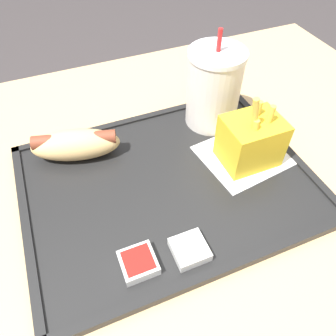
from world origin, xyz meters
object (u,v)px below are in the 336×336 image
object	(u,v)px
sauce_cup_mayo	(190,249)
hot_dog_far	(76,144)
sauce_cup_ketchup	(138,262)
soda_cup	(214,88)
fries_carton	(251,141)

from	to	relation	value
sauce_cup_mayo	hot_dog_far	bearing A→B (deg)	112.78
sauce_cup_mayo	sauce_cup_ketchup	world-z (taller)	same
soda_cup	sauce_cup_ketchup	distance (m)	0.31
soda_cup	fries_carton	bearing A→B (deg)	-85.62
soda_cup	hot_dog_far	distance (m)	0.24
fries_carton	sauce_cup_ketchup	bearing A→B (deg)	-154.08
sauce_cup_mayo	sauce_cup_ketchup	xyz separation A→B (m)	(-0.07, 0.01, 0.00)
hot_dog_far	sauce_cup_ketchup	distance (m)	0.22
fries_carton	sauce_cup_mayo	xyz separation A→B (m)	(-0.15, -0.12, -0.03)
hot_dog_far	sauce_cup_mayo	xyz separation A→B (m)	(0.10, -0.23, -0.02)
soda_cup	sauce_cup_mayo	xyz separation A→B (m)	(-0.15, -0.23, -0.06)
hot_dog_far	soda_cup	bearing A→B (deg)	0.19
soda_cup	fries_carton	size ratio (longest dim) A/B	1.33
soda_cup	sauce_cup_mayo	bearing A→B (deg)	-122.80
soda_cup	fries_carton	distance (m)	0.12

